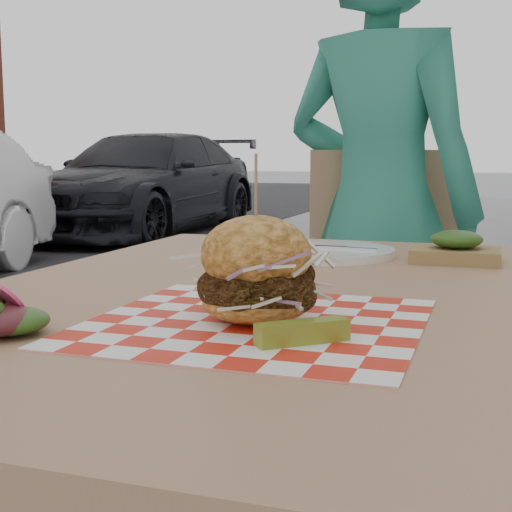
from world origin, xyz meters
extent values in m
imported|color=#2D846D|center=(0.16, 0.65, 0.78)|extent=(0.66, 0.53, 1.57)
imported|color=black|center=(-3.60, 6.55, 0.61)|extent=(1.73, 4.20, 1.21)
cube|color=#A5805B|center=(0.16, -0.35, 0.73)|extent=(0.80, 1.20, 0.04)
cylinder|color=#333338|center=(-0.18, 0.19, 0.35)|extent=(0.05, 0.05, 0.71)
cylinder|color=#333338|center=(0.50, 0.19, 0.35)|extent=(0.05, 0.05, 0.71)
cube|color=#A5805B|center=(0.16, 0.56, 0.45)|extent=(0.52, 0.52, 0.04)
cube|color=#A5805B|center=(0.10, 0.76, 0.70)|extent=(0.41, 0.16, 0.50)
cylinder|color=#333338|center=(0.04, 0.34, 0.21)|extent=(0.03, 0.03, 0.43)
cylinder|color=#333338|center=(0.38, 0.44, 0.21)|extent=(0.03, 0.03, 0.43)
cylinder|color=#333338|center=(-0.06, 0.69, 0.21)|extent=(0.03, 0.03, 0.43)
cylinder|color=#333338|center=(0.28, 0.79, 0.21)|extent=(0.03, 0.03, 0.43)
cube|color=red|center=(0.22, -0.56, 0.75)|extent=(0.36, 0.36, 0.00)
ellipsoid|color=gold|center=(0.22, -0.56, 0.77)|extent=(0.12, 0.12, 0.04)
ellipsoid|color=brown|center=(0.22, -0.56, 0.79)|extent=(0.13, 0.12, 0.07)
ellipsoid|color=gold|center=(0.22, -0.56, 0.83)|extent=(0.12, 0.12, 0.09)
cylinder|color=#A5805B|center=(0.22, -0.56, 0.89)|extent=(0.00, 0.00, 0.09)
cube|color=olive|center=(0.29, -0.63, 0.76)|extent=(0.09, 0.08, 0.02)
ellipsoid|color=#3F1419|center=(-0.01, -0.69, 0.76)|extent=(0.08, 0.08, 0.03)
ellipsoid|color=#1D4112|center=(-0.03, -0.66, 0.76)|extent=(0.08, 0.08, 0.03)
cylinder|color=#E23E78|center=(-0.02, -0.67, 0.79)|extent=(0.05, 0.05, 0.04)
cylinder|color=white|center=(0.16, -0.01, 0.76)|extent=(0.27, 0.27, 0.01)
cube|color=silver|center=(0.13, -0.01, 0.77)|extent=(0.15, 0.03, 0.00)
cube|color=silver|center=(0.19, -0.01, 0.77)|extent=(0.15, 0.03, 0.00)
cube|color=olive|center=(0.40, -0.01, 0.76)|extent=(0.15, 0.12, 0.02)
ellipsoid|color=#1D4112|center=(0.40, -0.01, 0.79)|extent=(0.09, 0.09, 0.03)
camera|label=1|loc=(0.46, -1.29, 0.93)|focal=50.00mm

